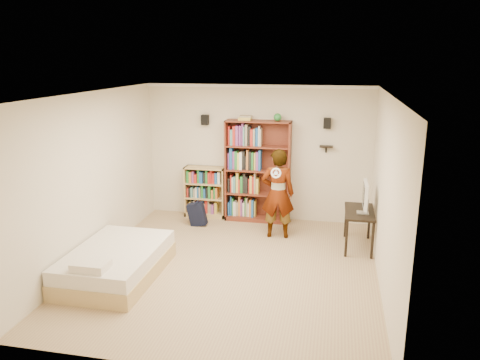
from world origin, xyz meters
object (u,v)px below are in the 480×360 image
object	(u,v)px
daybed	(116,259)
person	(278,194)
tall_bookshelf	(258,172)
computer_desk	(358,229)
low_bookshelf	(205,192)

from	to	relation	value
daybed	person	xyz separation A→B (m)	(2.16, 2.10, 0.55)
tall_bookshelf	person	xyz separation A→B (m)	(0.51, -0.82, -0.19)
computer_desk	low_bookshelf	bearing A→B (deg)	160.77
daybed	person	distance (m)	3.07
tall_bookshelf	daybed	bearing A→B (deg)	-119.58
tall_bookshelf	low_bookshelf	world-z (taller)	tall_bookshelf
low_bookshelf	daybed	distance (m)	3.02
low_bookshelf	daybed	size ratio (longest dim) A/B	0.55
daybed	person	bearing A→B (deg)	44.20
tall_bookshelf	computer_desk	xyz separation A→B (m)	(1.95, -1.03, -0.68)
daybed	low_bookshelf	bearing A→B (deg)	79.21
low_bookshelf	daybed	xyz separation A→B (m)	(-0.56, -2.95, -0.24)
daybed	person	size ratio (longest dim) A/B	1.14
low_bookshelf	computer_desk	bearing A→B (deg)	-19.23
low_bookshelf	daybed	world-z (taller)	low_bookshelf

